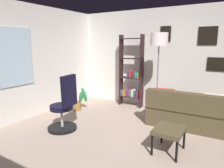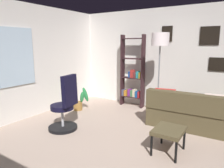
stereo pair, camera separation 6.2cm
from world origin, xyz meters
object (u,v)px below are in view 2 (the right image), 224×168
Objects in this scene: footstool at (169,132)px; floor_lamp at (160,45)px; bookshelf at (133,76)px; potted_plant at (78,100)px; office_chair at (65,109)px; couch at (205,114)px.

floor_lamp reaches higher than footstool.
potted_plant is at bearing 136.91° from bookshelf.
office_chair is 2.19m from bookshelf.
footstool is at bearing -153.70° from floor_lamp.
office_chair reaches higher than potted_plant.
potted_plant is at bearing 72.13° from footstool.
office_chair is (-0.23, 1.96, 0.09)m from footstool.
bookshelf is at bearing 63.34° from floor_lamp.
potted_plant is (1.06, 0.62, -0.16)m from office_chair.
bookshelf is (2.12, -0.37, 0.40)m from office_chair.
couch is at bearing -79.28° from potted_plant.
couch is 2.04m from bookshelf.
couch is 1.79× the size of office_chair.
footstool is 0.48× the size of office_chair.
office_chair is at bearing 96.59° from footstool.
couch reaches higher than footstool.
couch reaches higher than potted_plant.
footstool is at bearing 167.73° from couch.
potted_plant is (-0.62, 1.87, -1.37)m from floor_lamp.
office_chair reaches higher than footstool.
footstool is at bearing -83.41° from office_chair.
floor_lamp is at bearing 85.87° from couch.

